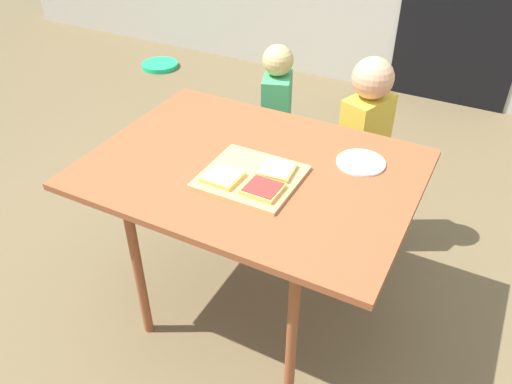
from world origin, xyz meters
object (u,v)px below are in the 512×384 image
object	(u,v)px
child_right	(364,142)
pizza_slice_far_right	(276,170)
dining_table	(252,180)
pizza_slice_near_right	(263,189)
child_left	(276,117)
cutting_board	(251,177)
pizza_slice_near_left	(223,177)
garden_hose_coil	(160,65)
plate_white_right	(361,162)

from	to	relation	value
child_right	pizza_slice_far_right	bearing A→B (deg)	-101.00
child_right	dining_table	bearing A→B (deg)	-109.66
pizza_slice_near_right	child_left	bearing A→B (deg)	112.82
cutting_board	pizza_slice_far_right	xyz separation A→B (m)	(0.07, 0.06, 0.02)
pizza_slice_near_left	garden_hose_coil	distance (m)	3.11
child_left	garden_hose_coil	distance (m)	2.24
dining_table	pizza_slice_near_right	size ratio (longest dim) A/B	9.45
child_right	pizza_slice_near_right	bearing A→B (deg)	-98.58
pizza_slice_near_left	child_right	world-z (taller)	child_right
child_left	pizza_slice_near_right	bearing A→B (deg)	-67.18
pizza_slice_far_right	plate_white_right	distance (m)	0.34
dining_table	pizza_slice_far_right	size ratio (longest dim) A/B	8.82
pizza_slice_near_left	pizza_slice_near_right	size ratio (longest dim) A/B	1.01
pizza_slice_near_left	child_right	bearing A→B (deg)	70.83
pizza_slice_far_right	plate_white_right	size ratio (longest dim) A/B	0.75
cutting_board	child_left	bearing A→B (deg)	109.78
child_left	garden_hose_coil	world-z (taller)	child_left
garden_hose_coil	plate_white_right	bearing A→B (deg)	-37.87
garden_hose_coil	child_right	bearing A→B (deg)	-31.46
pizza_slice_near_right	child_left	distance (m)	1.08
cutting_board	pizza_slice_near_right	world-z (taller)	pizza_slice_near_right
pizza_slice_near_left	child_right	size ratio (longest dim) A/B	0.13
cutting_board	garden_hose_coil	size ratio (longest dim) A/B	1.08
cutting_board	pizza_slice_far_right	bearing A→B (deg)	40.85
cutting_board	pizza_slice_near_right	xyz separation A→B (m)	(0.08, -0.07, 0.02)
pizza_slice_far_right	child_left	bearing A→B (deg)	115.33
child_left	plate_white_right	bearing A→B (deg)	-43.41
child_left	garden_hose_coil	bearing A→B (deg)	144.39
dining_table	cutting_board	distance (m)	0.11
child_right	garden_hose_coil	distance (m)	2.76
child_left	child_right	xyz separation A→B (m)	(0.53, -0.14, 0.07)
plate_white_right	child_left	bearing A→B (deg)	136.59
pizza_slice_near_left	pizza_slice_near_right	xyz separation A→B (m)	(0.16, -0.00, 0.00)
pizza_slice_near_left	pizza_slice_far_right	distance (m)	0.20
pizza_slice_far_right	dining_table	bearing A→B (deg)	173.53
cutting_board	pizza_slice_near_right	distance (m)	0.11
plate_white_right	pizza_slice_near_left	bearing A→B (deg)	-139.12
dining_table	pizza_slice_far_right	world-z (taller)	pizza_slice_far_right
dining_table	cutting_board	bearing A→B (deg)	-64.07
dining_table	child_right	size ratio (longest dim) A/B	1.22
plate_white_right	child_right	bearing A→B (deg)	104.00
pizza_slice_near_left	plate_white_right	size ratio (longest dim) A/B	0.71
pizza_slice_near_left	child_left	size ratio (longest dim) A/B	0.14
pizza_slice_far_right	pizza_slice_near_right	size ratio (longest dim) A/B	1.07
pizza_slice_near_left	child_left	bearing A→B (deg)	104.17
child_right	garden_hose_coil	bearing A→B (deg)	148.54
pizza_slice_near_right	plate_white_right	distance (m)	0.43
pizza_slice_near_left	pizza_slice_far_right	xyz separation A→B (m)	(0.15, 0.13, 0.00)
garden_hose_coil	child_left	bearing A→B (deg)	-35.61
pizza_slice_near_left	child_left	distance (m)	1.03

